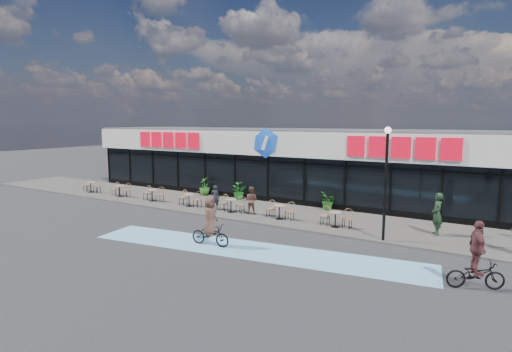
# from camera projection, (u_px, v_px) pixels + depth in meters

# --- Properties ---
(ground) EXTENTS (120.00, 120.00, 0.00)m
(ground) POSITION_uv_depth(u_px,v_px,m) (197.00, 228.00, 19.35)
(ground) COLOR #28282B
(ground) RESTS_ON ground
(sidewalk) EXTENTS (44.00, 5.00, 0.10)m
(sidewalk) POSITION_uv_depth(u_px,v_px,m) (247.00, 209.00, 23.16)
(sidewalk) COLOR #58544E
(sidewalk) RESTS_ON ground
(bike_lane) EXTENTS (14.17, 4.13, 0.01)m
(bike_lane) POSITION_uv_depth(u_px,v_px,m) (251.00, 250.00, 16.03)
(bike_lane) COLOR #72B2D7
(bike_lane) RESTS_ON ground
(building) EXTENTS (30.60, 6.57, 4.75)m
(building) POSITION_uv_depth(u_px,v_px,m) (289.00, 162.00, 27.45)
(building) COLOR black
(building) RESTS_ON ground
(lamp_post) EXTENTS (0.28, 0.28, 4.80)m
(lamp_post) POSITION_uv_depth(u_px,v_px,m) (386.00, 173.00, 16.64)
(lamp_post) COLOR black
(lamp_post) RESTS_ON sidewalk
(bistro_set_0) EXTENTS (1.54, 0.62, 0.90)m
(bistro_set_0) POSITION_uv_depth(u_px,v_px,m) (92.00, 186.00, 28.44)
(bistro_set_0) COLOR #A08367
(bistro_set_0) RESTS_ON sidewalk
(bistro_set_1) EXTENTS (1.54, 0.62, 0.90)m
(bistro_set_1) POSITION_uv_depth(u_px,v_px,m) (121.00, 190.00, 26.89)
(bistro_set_1) COLOR #A08367
(bistro_set_1) RESTS_ON sidewalk
(bistro_set_2) EXTENTS (1.54, 0.62, 0.90)m
(bistro_set_2) POSITION_uv_depth(u_px,v_px,m) (153.00, 194.00, 25.34)
(bistro_set_2) COLOR #A08367
(bistro_set_2) RESTS_ON sidewalk
(bistro_set_3) EXTENTS (1.54, 0.62, 0.90)m
(bistro_set_3) POSITION_uv_depth(u_px,v_px,m) (190.00, 199.00, 23.79)
(bistro_set_3) COLOR #A08367
(bistro_set_3) RESTS_ON sidewalk
(bistro_set_4) EXTENTS (1.54, 0.62, 0.90)m
(bistro_set_4) POSITION_uv_depth(u_px,v_px,m) (232.00, 204.00, 22.24)
(bistro_set_4) COLOR #A08367
(bistro_set_4) RESTS_ON sidewalk
(bistro_set_5) EXTENTS (1.54, 0.62, 0.90)m
(bistro_set_5) POSITION_uv_depth(u_px,v_px,m) (280.00, 210.00, 20.69)
(bistro_set_5) COLOR #A08367
(bistro_set_5) RESTS_ON sidewalk
(bistro_set_6) EXTENTS (1.54, 0.62, 0.90)m
(bistro_set_6) POSITION_uv_depth(u_px,v_px,m) (336.00, 217.00, 19.14)
(bistro_set_6) COLOR #A08367
(bistro_set_6) RESTS_ON sidewalk
(potted_plant_left) EXTENTS (0.99, 0.99, 1.25)m
(potted_plant_left) POSITION_uv_depth(u_px,v_px,m) (205.00, 186.00, 27.26)
(potted_plant_left) COLOR #255719
(potted_plant_left) RESTS_ON sidewalk
(potted_plant_mid) EXTENTS (1.04, 0.91, 1.11)m
(potted_plant_mid) POSITION_uv_depth(u_px,v_px,m) (238.00, 191.00, 25.73)
(potted_plant_mid) COLOR #1F6C21
(potted_plant_mid) RESTS_ON sidewalk
(potted_plant_right) EXTENTS (1.20, 1.25, 1.06)m
(potted_plant_right) POSITION_uv_depth(u_px,v_px,m) (328.00, 201.00, 22.75)
(potted_plant_right) COLOR #235B1A
(potted_plant_right) RESTS_ON sidewalk
(patron_left) EXTENTS (0.58, 0.46, 1.41)m
(patron_left) POSITION_uv_depth(u_px,v_px,m) (215.00, 197.00, 22.92)
(patron_left) COLOR black
(patron_left) RESTS_ON sidewalk
(patron_right) EXTENTS (0.84, 0.71, 1.52)m
(patron_right) POSITION_uv_depth(u_px,v_px,m) (251.00, 200.00, 21.75)
(patron_right) COLOR brown
(patron_right) RESTS_ON sidewalk
(pedestrian_a) EXTENTS (0.69, 0.82, 1.90)m
(pedestrian_a) POSITION_uv_depth(u_px,v_px,m) (437.00, 214.00, 17.72)
(pedestrian_a) COLOR #1B311D
(pedestrian_a) RESTS_ON sidewalk
(cyclist_a) EXTENTS (1.81, 0.83, 2.07)m
(cyclist_a) POSITION_uv_depth(u_px,v_px,m) (210.00, 227.00, 16.52)
(cyclist_a) COLOR black
(cyclist_a) RESTS_ON ground
(cyclist_b) EXTENTS (1.82, 1.24, 2.16)m
(cyclist_b) POSITION_uv_depth(u_px,v_px,m) (476.00, 263.00, 12.23)
(cyclist_b) COLOR black
(cyclist_b) RESTS_ON ground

